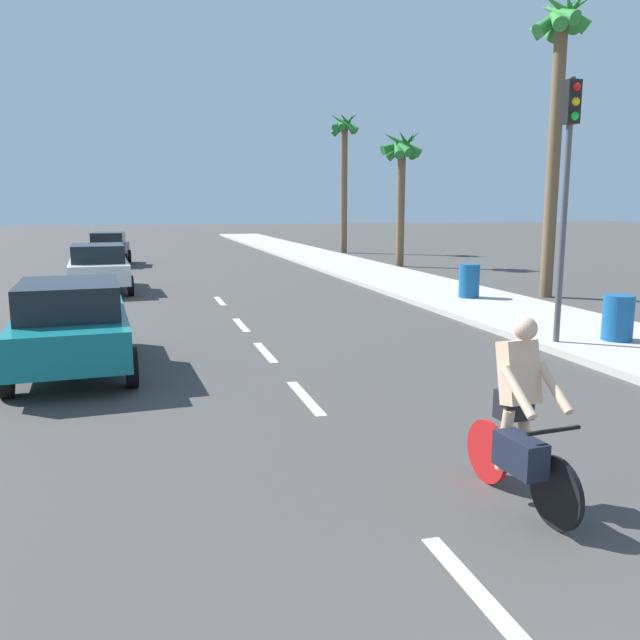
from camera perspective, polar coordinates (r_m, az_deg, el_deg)
The scene contains 17 objects.
ground_plane at distance 21.14m, azimuth -9.15°, elevation 2.14°, with size 160.00×160.00×0.00m, color #423F3D.
sidewalk_strip at distance 24.84m, azimuth 6.79°, elevation 3.51°, with size 3.60×80.00×0.14m, color #B2ADA3.
lane_stripe_1 at distance 5.33m, azimuth 13.99°, elevation -22.43°, with size 0.16×1.80×0.01m, color white.
lane_stripe_2 at distance 9.83m, azimuth -1.28°, elevation -6.77°, with size 0.16×1.80×0.01m, color white.
lane_stripe_3 at distance 12.83m, azimuth -4.80°, elevation -2.81°, with size 0.16×1.80×0.01m, color white.
lane_stripe_4 at distance 15.80m, azimuth -6.90°, elevation -0.42°, with size 0.16×1.80×0.01m, color white.
lane_stripe_5 at distance 19.86m, azimuth -8.72°, elevation 1.66°, with size 0.16×1.80×0.01m, color white.
cyclist at distance 6.47m, azimuth 17.00°, elevation -8.51°, with size 0.65×1.71×1.82m.
parked_car_teal at distance 12.00m, azimuth -20.86°, elevation -0.25°, with size 2.18×4.38×1.57m.
parked_car_white at distance 22.97m, azimuth -18.74°, elevation 4.46°, with size 2.24×4.49×1.57m.
parked_car_black at distance 32.98m, azimuth -17.91°, elevation 6.01°, with size 1.98×3.96×1.57m.
palm_tree_mid at distance 21.90m, azimuth 20.11°, elevation 19.97°, with size 1.83×1.74×9.08m.
palm_tree_far at distance 30.99m, azimuth 7.11°, elevation 13.70°, with size 1.95×1.93×6.36m.
palm_tree_distant at distance 39.86m, azimuth 2.12°, elevation 14.66°, with size 1.96×1.78×8.38m.
traffic_signal at distance 13.69m, azimuth 20.77°, elevation 12.58°, with size 0.28×0.33×5.20m.
trash_bin_near at distance 14.47m, azimuth 24.54°, elevation 0.18°, with size 0.60×0.60×0.92m, color #14518C.
trash_bin_far at distance 19.84m, azimuth 12.87°, elevation 3.35°, with size 0.60×0.60×0.99m, color #14518C.
Camera 1 is at (-2.32, -0.82, 2.83)m, focal length 36.71 mm.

